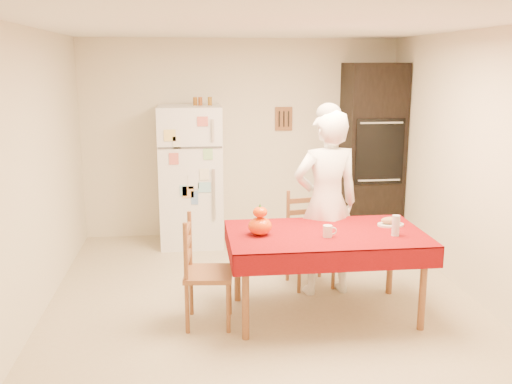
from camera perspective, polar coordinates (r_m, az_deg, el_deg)
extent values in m
plane|color=tan|center=(5.49, 0.73, -10.80)|extent=(4.50, 4.50, 0.00)
cube|color=beige|center=(7.33, -1.52, 5.35)|extent=(4.00, 0.02, 2.50)
cube|color=beige|center=(2.97, 6.41, -5.81)|extent=(4.00, 0.02, 2.50)
cube|color=beige|center=(5.25, -21.43, 1.53)|extent=(0.02, 4.50, 2.50)
cube|color=beige|center=(5.73, 21.04, 2.43)|extent=(0.02, 4.50, 2.50)
cube|color=white|center=(5.04, 0.81, 16.25)|extent=(4.00, 4.50, 0.02)
cube|color=brown|center=(7.35, 2.79, 7.33)|extent=(0.22, 0.02, 0.30)
cube|color=white|center=(7.00, -6.53, 1.60)|extent=(0.75, 0.70, 1.70)
cube|color=silver|center=(6.55, -4.34, 6.20)|extent=(0.03, 0.03, 0.25)
cube|color=silver|center=(6.67, -4.23, -0.21)|extent=(0.03, 0.03, 0.60)
cube|color=black|center=(7.37, 11.48, 3.96)|extent=(0.70, 0.60, 2.20)
cube|color=black|center=(7.07, 12.27, 3.97)|extent=(0.59, 0.02, 0.80)
cylinder|color=brown|center=(4.64, -1.05, -10.56)|extent=(0.06, 0.06, 0.71)
cylinder|color=brown|center=(5.36, -1.88, -7.28)|extent=(0.06, 0.06, 0.71)
cylinder|color=brown|center=(5.00, 16.34, -9.36)|extent=(0.06, 0.06, 0.71)
cylinder|color=brown|center=(5.67, 13.29, -6.50)|extent=(0.06, 0.06, 0.71)
cube|color=brown|center=(4.99, 6.99, -4.37)|extent=(1.60, 0.90, 0.04)
cube|color=#600705|center=(4.99, 7.00, -4.08)|extent=(1.70, 1.00, 0.01)
cylinder|color=brown|center=(5.60, 4.34, -7.97)|extent=(0.04, 0.04, 0.43)
cylinder|color=brown|center=(5.90, 3.17, -6.86)|extent=(0.04, 0.04, 0.43)
cylinder|color=brown|center=(5.73, 7.74, -7.56)|extent=(0.04, 0.04, 0.43)
cylinder|color=brown|center=(6.02, 6.42, -6.50)|extent=(0.04, 0.04, 0.43)
cube|color=brown|center=(5.73, 5.47, -5.00)|extent=(0.48, 0.47, 0.04)
cube|color=brown|center=(5.81, 4.90, -2.17)|extent=(0.36, 0.09, 0.50)
cylinder|color=brown|center=(4.81, -2.78, -11.55)|extent=(0.04, 0.04, 0.43)
cylinder|color=brown|center=(4.83, -6.90, -11.51)|extent=(0.04, 0.04, 0.43)
cylinder|color=brown|center=(5.14, -2.66, -9.90)|extent=(0.04, 0.04, 0.43)
cylinder|color=brown|center=(5.16, -6.50, -9.87)|extent=(0.04, 0.04, 0.43)
cube|color=brown|center=(4.89, -4.76, -8.16)|extent=(0.44, 0.46, 0.04)
cube|color=brown|center=(4.82, -6.84, -5.36)|extent=(0.07, 0.36, 0.50)
imported|color=white|center=(5.45, 7.04, -1.17)|extent=(0.70, 0.51, 1.78)
cylinder|color=silver|center=(4.84, 7.17, -3.91)|extent=(0.08, 0.08, 0.10)
ellipsoid|color=#D43C05|center=(4.86, 0.40, -3.43)|extent=(0.20, 0.20, 0.15)
ellipsoid|color=#E56205|center=(4.82, 0.41, -2.02)|extent=(0.12, 0.12, 0.09)
cylinder|color=silver|center=(4.98, 13.80, -3.27)|extent=(0.07, 0.07, 0.18)
cylinder|color=white|center=(5.28, 13.31, -3.20)|extent=(0.24, 0.24, 0.02)
ellipsoid|color=#A78652|center=(5.27, 13.33, -2.78)|extent=(0.18, 0.10, 0.06)
cylinder|color=brown|center=(6.93, -6.10, 9.01)|extent=(0.05, 0.05, 0.10)
cylinder|color=brown|center=(6.93, -5.59, 9.03)|extent=(0.05, 0.05, 0.10)
cylinder|color=#8E6019|center=(6.94, -4.63, 9.05)|extent=(0.05, 0.05, 0.10)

